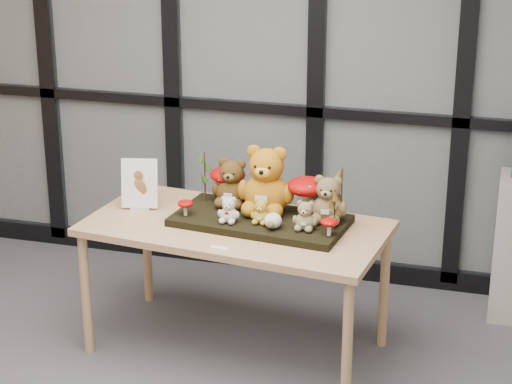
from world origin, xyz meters
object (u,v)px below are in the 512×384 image
(diorama_tray, at_px, (260,221))
(mushroom_back_left, at_px, (228,182))
(bear_white_bow, at_px, (229,208))
(bear_beige_small, at_px, (305,214))
(plush_cream_hedgehog, at_px, (273,220))
(sign_holder, at_px, (139,186))
(bear_tan_back, at_px, (328,196))
(bear_small_yellow, at_px, (261,210))
(mushroom_front_right, at_px, (329,226))
(bear_pooh_yellow, at_px, (267,176))
(bear_brown_medium, at_px, (232,180))
(display_table, at_px, (236,237))
(mushroom_back_right, at_px, (307,195))
(mushroom_front_left, at_px, (185,207))

(diorama_tray, distance_m, mushroom_back_left, 0.32)
(bear_white_bow, relative_size, bear_beige_small, 0.91)
(plush_cream_hedgehog, relative_size, sign_holder, 0.32)
(bear_tan_back, relative_size, bear_small_yellow, 1.92)
(bear_beige_small, height_order, plush_cream_hedgehog, bear_beige_small)
(diorama_tray, xyz_separation_m, mushroom_front_right, (0.38, -0.14, 0.07))
(bear_pooh_yellow, bearing_deg, bear_tan_back, 0.20)
(bear_pooh_yellow, distance_m, bear_brown_medium, 0.21)
(diorama_tray, bearing_deg, sign_holder, -176.67)
(bear_tan_back, bearing_deg, bear_white_bow, -155.84)
(display_table, xyz_separation_m, bear_white_bow, (-0.01, -0.06, 0.18))
(mushroom_back_right, bearing_deg, sign_holder, -176.70)
(display_table, height_order, bear_brown_medium, bear_brown_medium)
(bear_small_yellow, height_order, mushroom_front_right, bear_small_yellow)
(diorama_tray, relative_size, mushroom_front_right, 8.99)
(bear_pooh_yellow, height_order, sign_holder, bear_pooh_yellow)
(bear_small_yellow, height_order, sign_holder, sign_holder)
(mushroom_front_left, bearing_deg, sign_holder, 158.82)
(bear_beige_small, height_order, mushroom_back_left, mushroom_back_left)
(display_table, distance_m, mushroom_front_right, 0.54)
(bear_brown_medium, height_order, bear_small_yellow, bear_brown_medium)
(diorama_tray, distance_m, bear_pooh_yellow, 0.23)
(bear_pooh_yellow, bearing_deg, diorama_tray, -90.39)
(bear_pooh_yellow, height_order, bear_small_yellow, bear_pooh_yellow)
(display_table, height_order, mushroom_front_left, mushroom_front_left)
(display_table, height_order, mushroom_front_right, mushroom_front_right)
(plush_cream_hedgehog, height_order, mushroom_back_left, mushroom_back_left)
(bear_small_yellow, height_order, mushroom_back_right, mushroom_back_right)
(mushroom_back_left, bearing_deg, mushroom_front_right, -27.83)
(bear_white_bow, bearing_deg, display_table, 83.03)
(bear_brown_medium, bearing_deg, bear_tan_back, -2.70)
(mushroom_back_right, bearing_deg, diorama_tray, -157.73)
(bear_brown_medium, xyz_separation_m, mushroom_back_right, (0.41, -0.04, -0.03))
(display_table, distance_m, bear_small_yellow, 0.23)
(bear_white_bow, bearing_deg, bear_brown_medium, 109.72)
(bear_pooh_yellow, distance_m, mushroom_back_right, 0.22)
(bear_pooh_yellow, height_order, bear_tan_back, bear_pooh_yellow)
(bear_pooh_yellow, distance_m, bear_small_yellow, 0.20)
(bear_brown_medium, relative_size, bear_small_yellow, 2.05)
(bear_pooh_yellow, height_order, bear_white_bow, bear_pooh_yellow)
(mushroom_front_left, bearing_deg, bear_beige_small, -1.83)
(bear_pooh_yellow, relative_size, mushroom_back_right, 1.75)
(bear_beige_small, relative_size, mushroom_back_right, 0.73)
(bear_pooh_yellow, relative_size, bear_small_yellow, 2.85)
(bear_pooh_yellow, relative_size, mushroom_front_left, 4.36)
(bear_small_yellow, xyz_separation_m, mushroom_back_right, (0.19, 0.17, 0.04))
(mushroom_back_right, bearing_deg, bear_tan_back, -20.75)
(bear_beige_small, bearing_deg, mushroom_front_right, -11.95)
(bear_brown_medium, distance_m, mushroom_back_left, 0.08)
(diorama_tray, relative_size, sign_holder, 3.20)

